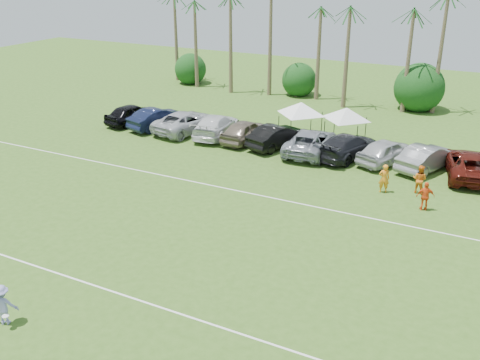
% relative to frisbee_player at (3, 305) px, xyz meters
% --- Properties ---
extents(ground, '(120.00, 120.00, 0.00)m').
position_rel_frisbee_player_xyz_m(ground, '(2.68, 1.59, -0.86)').
color(ground, '#375B1B').
rests_on(ground, ground).
extents(field_lines, '(80.00, 12.10, 0.01)m').
position_rel_frisbee_player_xyz_m(field_lines, '(2.68, 9.59, -0.85)').
color(field_lines, white).
rests_on(field_lines, ground).
extents(palm_tree_0, '(2.40, 2.40, 8.90)m').
position_rel_frisbee_player_xyz_m(palm_tree_0, '(-19.32, 39.59, 6.63)').
color(palm_tree_0, brown).
rests_on(palm_tree_0, ground).
extents(palm_tree_1, '(2.40, 2.40, 9.90)m').
position_rel_frisbee_player_xyz_m(palm_tree_1, '(-14.32, 39.59, 7.50)').
color(palm_tree_1, brown).
rests_on(palm_tree_1, ground).
extents(palm_tree_2, '(2.40, 2.40, 10.90)m').
position_rel_frisbee_player_xyz_m(palm_tree_2, '(-9.32, 39.59, 8.36)').
color(palm_tree_2, brown).
rests_on(palm_tree_2, ground).
extents(palm_tree_4, '(2.40, 2.40, 8.90)m').
position_rel_frisbee_player_xyz_m(palm_tree_4, '(-1.32, 39.59, 6.63)').
color(palm_tree_4, brown).
rests_on(palm_tree_4, ground).
extents(palm_tree_5, '(2.40, 2.40, 9.90)m').
position_rel_frisbee_player_xyz_m(palm_tree_5, '(2.68, 39.59, 7.50)').
color(palm_tree_5, brown).
rests_on(palm_tree_5, ground).
extents(palm_tree_6, '(2.40, 2.40, 10.90)m').
position_rel_frisbee_player_xyz_m(palm_tree_6, '(6.68, 39.59, 8.36)').
color(palm_tree_6, brown).
rests_on(palm_tree_6, ground).
extents(bush_tree_0, '(4.00, 4.00, 4.00)m').
position_rel_frisbee_player_xyz_m(bush_tree_0, '(-16.32, 40.59, 0.94)').
color(bush_tree_0, brown).
rests_on(bush_tree_0, ground).
extents(bush_tree_1, '(4.00, 4.00, 4.00)m').
position_rel_frisbee_player_xyz_m(bush_tree_1, '(-3.32, 40.59, 0.94)').
color(bush_tree_1, brown).
rests_on(bush_tree_1, ground).
extents(bush_tree_2, '(4.00, 4.00, 4.00)m').
position_rel_frisbee_player_xyz_m(bush_tree_2, '(8.68, 40.59, 0.94)').
color(bush_tree_2, brown).
rests_on(bush_tree_2, ground).
extents(sideline_player_a, '(0.78, 0.66, 1.81)m').
position_rel_frisbee_player_xyz_m(sideline_player_a, '(10.29, 19.46, 0.05)').
color(sideline_player_a, orange).
rests_on(sideline_player_a, ground).
extents(sideline_player_b, '(1.00, 0.85, 1.78)m').
position_rel_frisbee_player_xyz_m(sideline_player_b, '(12.23, 20.34, 0.04)').
color(sideline_player_b, orange).
rests_on(sideline_player_b, ground).
extents(sideline_player_c, '(1.08, 0.73, 1.71)m').
position_rel_frisbee_player_xyz_m(sideline_player_c, '(12.95, 18.00, -0.00)').
color(sideline_player_c, '#F3541B').
rests_on(sideline_player_c, ground).
extents(canopy_tent_left, '(4.09, 4.09, 3.31)m').
position_rel_frisbee_player_xyz_m(canopy_tent_left, '(1.84, 27.37, 1.98)').
color(canopy_tent_left, black).
rests_on(canopy_tent_left, ground).
extents(canopy_tent_right, '(3.94, 3.94, 3.20)m').
position_rel_frisbee_player_xyz_m(canopy_tent_right, '(5.39, 27.75, 1.88)').
color(canopy_tent_right, black).
rests_on(canopy_tent_right, ground).
extents(frisbee_player, '(1.27, 1.11, 1.71)m').
position_rel_frisbee_player_xyz_m(frisbee_player, '(0.00, 0.00, 0.00)').
color(frisbee_player, '#9392CF').
rests_on(frisbee_player, ground).
extents(parked_car_0, '(3.03, 5.37, 1.73)m').
position_rel_frisbee_player_xyz_m(parked_car_0, '(-12.39, 24.32, 0.01)').
color(parked_car_0, black).
rests_on(parked_car_0, ground).
extents(parked_car_1, '(3.12, 5.53, 1.73)m').
position_rel_frisbee_player_xyz_m(parked_car_1, '(-9.68, 24.18, 0.01)').
color(parked_car_1, '#121934').
rests_on(parked_car_1, ground).
extents(parked_car_2, '(3.88, 6.60, 1.73)m').
position_rel_frisbee_player_xyz_m(parked_car_2, '(-6.97, 24.40, 0.01)').
color(parked_car_2, '#B6B7BA').
rests_on(parked_car_2, ground).
extents(parked_car_3, '(3.25, 6.23, 1.73)m').
position_rel_frisbee_player_xyz_m(parked_car_3, '(-4.27, 24.57, 0.01)').
color(parked_car_3, silver).
rests_on(parked_car_3, ground).
extents(parked_car_4, '(2.45, 5.22, 1.73)m').
position_rel_frisbee_player_xyz_m(parked_car_4, '(-1.56, 24.38, 0.01)').
color(parked_car_4, '#786957').
rests_on(parked_car_4, ground).
extents(parked_car_5, '(3.31, 5.54, 1.73)m').
position_rel_frisbee_player_xyz_m(parked_car_5, '(1.15, 24.26, 0.01)').
color(parked_car_5, black).
rests_on(parked_car_5, ground).
extents(parked_car_6, '(3.29, 6.39, 1.73)m').
position_rel_frisbee_player_xyz_m(parked_car_6, '(3.85, 24.16, 0.01)').
color(parked_car_6, gray).
rests_on(parked_car_6, ground).
extents(parked_car_7, '(3.98, 6.38, 1.73)m').
position_rel_frisbee_player_xyz_m(parked_car_7, '(6.56, 24.46, 0.01)').
color(parked_car_7, black).
rests_on(parked_car_7, ground).
extents(parked_car_8, '(3.73, 5.46, 1.73)m').
position_rel_frisbee_player_xyz_m(parked_car_8, '(9.27, 24.59, 0.01)').
color(parked_car_8, '#B2B3B5').
rests_on(parked_car_8, ground).
extents(parked_car_9, '(3.56, 5.54, 1.73)m').
position_rel_frisbee_player_xyz_m(parked_car_9, '(11.97, 24.57, 0.01)').
color(parked_car_9, gray).
rests_on(parked_car_9, ground).
extents(parked_car_10, '(4.14, 6.68, 1.73)m').
position_rel_frisbee_player_xyz_m(parked_car_10, '(14.68, 24.49, 0.01)').
color(parked_car_10, '#51140D').
rests_on(parked_car_10, ground).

